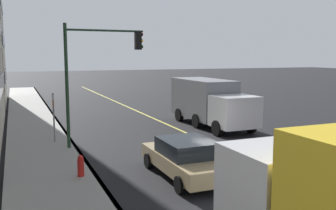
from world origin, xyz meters
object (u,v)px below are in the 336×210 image
street_sign_post (54,114)px  fire_hydrant (81,168)px  car_tan (187,158)px  traffic_light_mast (96,64)px  truck_gray (209,101)px

street_sign_post → fire_hydrant: street_sign_post is taller
car_tan → traffic_light_mast: size_ratio=0.78×
truck_gray → street_sign_post: truck_gray is taller
truck_gray → fire_hydrant: size_ratio=8.08×
car_tan → traffic_light_mast: 6.91m
truck_gray → traffic_light_mast: bearing=111.6°
truck_gray → traffic_light_mast: traffic_light_mast is taller
truck_gray → fire_hydrant: (-7.68, 9.51, -1.12)m
truck_gray → traffic_light_mast: 8.86m
street_sign_post → fire_hydrant: (-6.15, -0.31, -1.10)m
traffic_light_mast → street_sign_post: 3.55m
truck_gray → fire_hydrant: 12.28m
car_tan → street_sign_post: bearing=29.1°
street_sign_post → truck_gray: bearing=-81.1°
car_tan → truck_gray: 10.55m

